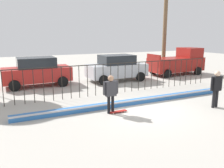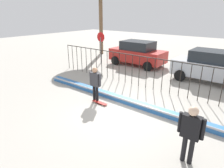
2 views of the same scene
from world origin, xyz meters
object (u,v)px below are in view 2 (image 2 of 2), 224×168
Objects in this scene: camera_operator at (191,130)px; parked_car_silver at (211,66)px; parked_car_red at (137,53)px; stop_sign at (101,43)px; skateboard at (100,102)px; skateboarder at (95,81)px.

camera_operator is 0.40× the size of parked_car_silver.
stop_sign reaches higher than parked_car_red.
stop_sign is at bearing -154.73° from parked_car_red.
parked_car_silver is (3.15, 6.43, 0.91)m from skateboard.
stop_sign reaches higher than skateboard.
camera_operator is 10.80m from parked_car_red.
camera_operator is at bearing -51.28° from parked_car_red.
camera_operator is (4.74, -1.36, 0.04)m from skateboarder.
skateboarder reaches higher than skateboard.
skateboarder is 7.48m from stop_sign.
parked_car_red is 5.57m from parked_car_silver.
skateboard is 0.46× the size of camera_operator.
skateboard is 7.88m from stop_sign.
skateboard is (0.32, -0.08, -0.94)m from skateboarder.
skateboard is 4.71m from camera_operator.
skateboard is at bearing 24.49° from camera_operator.
parked_car_red is 1.00× the size of parked_car_silver.
stop_sign is (-9.49, 7.11, 0.57)m from camera_operator.
parked_car_silver reaches higher than camera_operator.
skateboarder is 0.39× the size of parked_car_silver.
skateboarder is at bearing 174.26° from skateboard.
stop_sign is (-5.06, 5.84, 1.56)m from skateboard.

